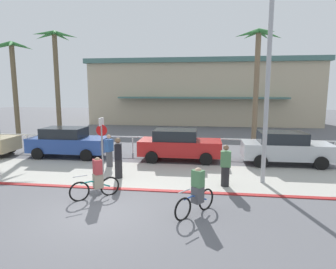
{
  "coord_description": "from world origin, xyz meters",
  "views": [
    {
      "loc": [
        3.23,
        -8.2,
        3.83
      ],
      "look_at": [
        1.35,
        6.0,
        1.59
      ],
      "focal_mm": 30.79,
      "sensor_mm": 36.0,
      "label": 1
    }
  ],
  "objects_px": {
    "palm_tree_1": "(56,62)",
    "car_silver_3": "(285,148)",
    "stop_sign_bike_lane": "(102,137)",
    "palm_tree_0": "(13,69)",
    "streetlight_curb": "(269,78)",
    "car_blue_1": "(68,142)",
    "palm_tree_2": "(258,62)",
    "pedestrian_2": "(225,167)",
    "car_red_2": "(179,145)",
    "pedestrian_1": "(109,152)",
    "pedestrian_0": "(118,160)",
    "cyclist_teal_1": "(97,179)",
    "cyclist_blue_0": "(197,192)"
  },
  "relations": [
    {
      "from": "palm_tree_0",
      "to": "car_silver_3",
      "type": "bearing_deg",
      "value": -15.63
    },
    {
      "from": "palm_tree_2",
      "to": "pedestrian_1",
      "type": "distance_m",
      "value": 11.92
    },
    {
      "from": "pedestrian_1",
      "to": "pedestrian_2",
      "type": "height_order",
      "value": "pedestrian_2"
    },
    {
      "from": "palm_tree_1",
      "to": "car_blue_1",
      "type": "bearing_deg",
      "value": -58.31
    },
    {
      "from": "palm_tree_1",
      "to": "cyclist_teal_1",
      "type": "xyz_separation_m",
      "value": [
        7.64,
        -11.77,
        -5.22
      ]
    },
    {
      "from": "car_red_2",
      "to": "pedestrian_1",
      "type": "bearing_deg",
      "value": -151.81
    },
    {
      "from": "palm_tree_1",
      "to": "car_red_2",
      "type": "xyz_separation_m",
      "value": [
        10.03,
        -5.9,
        -5.04
      ]
    },
    {
      "from": "pedestrian_2",
      "to": "streetlight_curb",
      "type": "bearing_deg",
      "value": 15.51
    },
    {
      "from": "pedestrian_0",
      "to": "palm_tree_1",
      "type": "bearing_deg",
      "value": 129.22
    },
    {
      "from": "car_blue_1",
      "to": "cyclist_teal_1",
      "type": "xyz_separation_m",
      "value": [
        4.01,
        -5.88,
        -0.18
      ]
    },
    {
      "from": "palm_tree_2",
      "to": "pedestrian_1",
      "type": "height_order",
      "value": "palm_tree_2"
    },
    {
      "from": "streetlight_curb",
      "to": "palm_tree_2",
      "type": "bearing_deg",
      "value": 83.6
    },
    {
      "from": "palm_tree_0",
      "to": "car_red_2",
      "type": "distance_m",
      "value": 14.71
    },
    {
      "from": "streetlight_curb",
      "to": "pedestrian_1",
      "type": "distance_m",
      "value": 8.17
    },
    {
      "from": "palm_tree_1",
      "to": "palm_tree_2",
      "type": "xyz_separation_m",
      "value": [
        14.85,
        -0.53,
        -0.22
      ]
    },
    {
      "from": "palm_tree_2",
      "to": "palm_tree_0",
      "type": "bearing_deg",
      "value": -179.01
    },
    {
      "from": "palm_tree_1",
      "to": "pedestrian_0",
      "type": "distance_m",
      "value": 13.24
    },
    {
      "from": "car_red_2",
      "to": "palm_tree_1",
      "type": "bearing_deg",
      "value": 149.54
    },
    {
      "from": "palm_tree_1",
      "to": "pedestrian_0",
      "type": "height_order",
      "value": "palm_tree_1"
    },
    {
      "from": "stop_sign_bike_lane",
      "to": "palm_tree_0",
      "type": "distance_m",
      "value": 13.03
    },
    {
      "from": "cyclist_blue_0",
      "to": "car_blue_1",
      "type": "bearing_deg",
      "value": 138.2
    },
    {
      "from": "streetlight_curb",
      "to": "pedestrian_0",
      "type": "bearing_deg",
      "value": 179.45
    },
    {
      "from": "palm_tree_0",
      "to": "pedestrian_0",
      "type": "bearing_deg",
      "value": -38.78
    },
    {
      "from": "palm_tree_0",
      "to": "pedestrian_2",
      "type": "xyz_separation_m",
      "value": [
        15.29,
        -9.13,
        -4.58
      ]
    },
    {
      "from": "palm_tree_2",
      "to": "cyclist_blue_0",
      "type": "distance_m",
      "value": 13.63
    },
    {
      "from": "stop_sign_bike_lane",
      "to": "palm_tree_2",
      "type": "distance_m",
      "value": 12.19
    },
    {
      "from": "stop_sign_bike_lane",
      "to": "car_silver_3",
      "type": "height_order",
      "value": "stop_sign_bike_lane"
    },
    {
      "from": "palm_tree_2",
      "to": "car_red_2",
      "type": "distance_m",
      "value": 8.68
    },
    {
      "from": "cyclist_teal_1",
      "to": "pedestrian_2",
      "type": "height_order",
      "value": "pedestrian_2"
    },
    {
      "from": "palm_tree_2",
      "to": "car_red_2",
      "type": "xyz_separation_m",
      "value": [
        -4.82,
        -5.38,
        -4.82
      ]
    },
    {
      "from": "car_silver_3",
      "to": "palm_tree_1",
      "type": "bearing_deg",
      "value": 158.8
    },
    {
      "from": "palm_tree_1",
      "to": "palm_tree_2",
      "type": "relative_size",
      "value": 1.05
    },
    {
      "from": "stop_sign_bike_lane",
      "to": "pedestrian_0",
      "type": "bearing_deg",
      "value": -38.67
    },
    {
      "from": "cyclist_teal_1",
      "to": "pedestrian_0",
      "type": "relative_size",
      "value": 0.84
    },
    {
      "from": "car_silver_3",
      "to": "pedestrian_2",
      "type": "distance_m",
      "value": 5.12
    },
    {
      "from": "palm_tree_2",
      "to": "palm_tree_1",
      "type": "bearing_deg",
      "value": 177.97
    },
    {
      "from": "pedestrian_0",
      "to": "pedestrian_2",
      "type": "height_order",
      "value": "pedestrian_0"
    },
    {
      "from": "stop_sign_bike_lane",
      "to": "streetlight_curb",
      "type": "bearing_deg",
      "value": -6.96
    },
    {
      "from": "streetlight_curb",
      "to": "pedestrian_1",
      "type": "height_order",
      "value": "streetlight_curb"
    },
    {
      "from": "palm_tree_1",
      "to": "pedestrian_1",
      "type": "bearing_deg",
      "value": -48.92
    },
    {
      "from": "cyclist_teal_1",
      "to": "pedestrian_0",
      "type": "height_order",
      "value": "pedestrian_0"
    },
    {
      "from": "car_red_2",
      "to": "pedestrian_1",
      "type": "xyz_separation_m",
      "value": [
        -3.33,
        -1.79,
        -0.12
      ]
    },
    {
      "from": "palm_tree_2",
      "to": "cyclist_teal_1",
      "type": "distance_m",
      "value": 14.26
    },
    {
      "from": "cyclist_blue_0",
      "to": "pedestrian_0",
      "type": "distance_m",
      "value": 4.74
    },
    {
      "from": "palm_tree_2",
      "to": "cyclist_blue_0",
      "type": "relative_size",
      "value": 5.25
    },
    {
      "from": "streetlight_curb",
      "to": "car_blue_1",
      "type": "bearing_deg",
      "value": 160.37
    },
    {
      "from": "palm_tree_1",
      "to": "car_silver_3",
      "type": "height_order",
      "value": "palm_tree_1"
    },
    {
      "from": "palm_tree_1",
      "to": "pedestrian_0",
      "type": "bearing_deg",
      "value": -50.78
    },
    {
      "from": "car_silver_3",
      "to": "palm_tree_2",
      "type": "bearing_deg",
      "value": 97.03
    },
    {
      "from": "pedestrian_2",
      "to": "cyclist_blue_0",
      "type": "bearing_deg",
      "value": -111.02
    }
  ]
}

